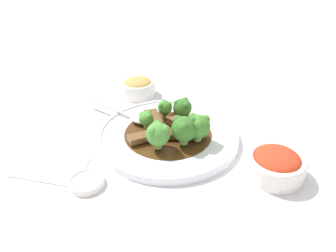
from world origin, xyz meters
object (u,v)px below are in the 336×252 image
at_px(beef_strip_1, 143,137).
at_px(broccoli_floret_1, 198,126).
at_px(side_bowl_kimchi, 276,164).
at_px(side_bowl_appetizer, 138,87).
at_px(main_plate, 168,135).
at_px(broccoli_floret_0, 165,107).
at_px(broccoli_floret_2, 182,107).
at_px(beef_strip_4, 195,129).
at_px(sauce_dish, 87,182).
at_px(beef_strip_3, 153,119).
at_px(broccoli_floret_5, 146,118).
at_px(broccoli_floret_3, 158,134).
at_px(beef_strip_0, 173,134).
at_px(broccoli_floret_4, 184,128).
at_px(serving_spoon, 135,116).
at_px(beef_strip_2, 180,123).

relative_size(beef_strip_1, broccoli_floret_1, 1.08).
bearing_deg(side_bowl_kimchi, side_bowl_appetizer, 148.58).
bearing_deg(main_plate, side_bowl_appetizer, 129.52).
relative_size(broccoli_floret_0, broccoli_floret_2, 0.92).
xyz_separation_m(beef_strip_4, sauce_dish, (-0.15, -0.21, -0.02)).
bearing_deg(beef_strip_3, beef_strip_4, -5.48).
bearing_deg(broccoli_floret_5, broccoli_floret_3, -50.71).
distance_m(side_bowl_kimchi, sauce_dish, 0.35).
relative_size(broccoli_floret_3, sauce_dish, 0.87).
bearing_deg(main_plate, side_bowl_kimchi, -12.56).
bearing_deg(beef_strip_1, side_bowl_appetizer, 115.70).
bearing_deg(side_bowl_appetizer, side_bowl_kimchi, -31.42).
relative_size(broccoli_floret_0, sauce_dish, 0.66).
bearing_deg(broccoli_floret_5, side_bowl_appetizer, 118.62).
relative_size(beef_strip_3, side_bowl_appetizer, 0.74).
height_order(beef_strip_3, broccoli_floret_5, broccoli_floret_5).
xyz_separation_m(beef_strip_4, broccoli_floret_1, (0.01, -0.03, 0.03)).
distance_m(beef_strip_1, broccoli_floret_0, 0.10).
bearing_deg(beef_strip_4, beef_strip_0, -142.21).
xyz_separation_m(beef_strip_1, side_bowl_appetizer, (-0.11, 0.23, -0.00)).
bearing_deg(broccoli_floret_1, beef_strip_1, -161.90).
xyz_separation_m(beef_strip_1, broccoli_floret_4, (0.08, 0.02, 0.03)).
relative_size(broccoli_floret_2, serving_spoon, 0.24).
relative_size(beef_strip_0, broccoli_floret_2, 1.64).
bearing_deg(beef_strip_0, beef_strip_4, 37.79).
bearing_deg(main_plate, broccoli_floret_2, 81.34).
distance_m(beef_strip_2, serving_spoon, 0.11).
xyz_separation_m(beef_strip_0, side_bowl_appetizer, (-0.16, 0.19, 0.00)).
distance_m(broccoli_floret_4, sauce_dish, 0.22).
bearing_deg(beef_strip_2, beef_strip_3, -176.85).
relative_size(broccoli_floret_5, sauce_dish, 0.61).
relative_size(beef_strip_0, beef_strip_3, 1.08).
relative_size(broccoli_floret_1, broccoli_floret_2, 1.25).
distance_m(beef_strip_4, broccoli_floret_2, 0.07).
xyz_separation_m(beef_strip_4, broccoli_floret_3, (-0.06, -0.08, 0.03)).
distance_m(beef_strip_4, serving_spoon, 0.15).
xyz_separation_m(main_plate, broccoli_floret_4, (0.04, -0.03, 0.05)).
relative_size(beef_strip_4, broccoli_floret_0, 1.59).
xyz_separation_m(beef_strip_0, broccoli_floret_5, (-0.07, 0.01, 0.02)).
bearing_deg(broccoli_floret_1, broccoli_floret_5, 174.82).
distance_m(serving_spoon, side_bowl_appetizer, 0.16).
height_order(beef_strip_1, side_bowl_kimchi, side_bowl_kimchi).
xyz_separation_m(beef_strip_2, side_bowl_kimchi, (0.21, -0.08, 0.00)).
distance_m(beef_strip_0, serving_spoon, 0.11).
distance_m(beef_strip_1, beef_strip_4, 0.12).
xyz_separation_m(broccoli_floret_0, side_bowl_appetizer, (-0.12, 0.12, -0.02)).
bearing_deg(broccoli_floret_3, sauce_dish, -126.12).
bearing_deg(beef_strip_1, sauce_dish, -110.02).
xyz_separation_m(broccoli_floret_1, serving_spoon, (-0.16, 0.04, -0.03)).
height_order(beef_strip_0, beef_strip_3, beef_strip_3).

